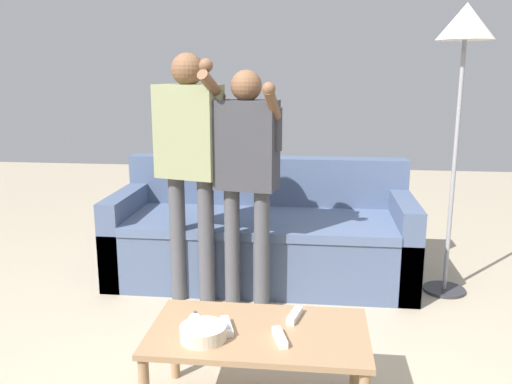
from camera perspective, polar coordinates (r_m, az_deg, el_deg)
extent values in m
cube|color=#475675|center=(3.91, 0.61, -6.18)|extent=(2.11, 0.87, 0.41)
cube|color=#4D5D7E|center=(3.77, 0.51, -3.16)|extent=(1.83, 0.75, 0.06)
cube|color=#475675|center=(4.13, 1.11, 0.83)|extent=(2.11, 0.18, 0.42)
cube|color=#475675|center=(4.09, -13.29, -4.10)|extent=(0.14, 0.87, 0.62)
cube|color=#475675|center=(3.90, 15.20, -5.02)|extent=(0.14, 0.87, 0.62)
cube|color=#997551|center=(2.37, 0.22, -14.69)|extent=(0.93, 0.53, 0.03)
cylinder|color=#997551|center=(2.74, -8.63, -15.49)|extent=(0.04, 0.04, 0.37)
cylinder|color=#997551|center=(2.67, 10.49, -16.41)|extent=(0.04, 0.04, 0.37)
cylinder|color=beige|center=(2.29, -5.62, -14.61)|extent=(0.19, 0.19, 0.06)
ellipsoid|color=white|center=(2.42, -6.51, -13.21)|extent=(0.06, 0.09, 0.05)
cylinder|color=#4C4C51|center=(2.42, -6.46, -12.51)|extent=(0.02, 0.02, 0.01)
cylinder|color=#2D2D33|center=(3.95, 19.30, -9.74)|extent=(0.28, 0.28, 0.02)
cylinder|color=gray|center=(3.72, 20.24, 2.15)|extent=(0.03, 0.03, 1.64)
cone|color=silver|center=(3.68, 21.39, 16.50)|extent=(0.35, 0.35, 0.22)
cylinder|color=#47474C|center=(3.52, -8.27, -4.89)|extent=(0.10, 0.10, 0.82)
cylinder|color=#47474C|center=(3.43, -5.28, -5.32)|extent=(0.10, 0.10, 0.82)
cube|color=gray|center=(3.33, -7.11, 6.37)|extent=(0.43, 0.30, 0.57)
sphere|color=brown|center=(3.31, -7.29, 12.77)|extent=(0.20, 0.20, 0.20)
cylinder|color=brown|center=(3.43, -9.97, 6.03)|extent=(0.07, 0.07, 0.54)
cylinder|color=gray|center=(3.23, -4.10, 8.16)|extent=(0.07, 0.07, 0.27)
cylinder|color=brown|center=(3.16, -4.70, 11.12)|extent=(0.13, 0.27, 0.19)
sphere|color=brown|center=(3.10, -5.33, 13.21)|extent=(0.08, 0.08, 0.08)
cylinder|color=#47474C|center=(3.39, -2.53, -5.94)|extent=(0.10, 0.10, 0.77)
cylinder|color=#47474C|center=(3.33, 0.62, -6.26)|extent=(0.10, 0.10, 0.77)
cube|color=#38383D|center=(3.21, -1.02, 4.98)|extent=(0.40, 0.26, 0.53)
sphere|color=brown|center=(3.18, -1.04, 11.21)|extent=(0.18, 0.18, 0.18)
cylinder|color=brown|center=(3.27, -4.08, 4.68)|extent=(0.07, 0.07, 0.50)
cylinder|color=#38383D|center=(3.15, 2.18, 6.67)|extent=(0.07, 0.07, 0.25)
cylinder|color=brown|center=(3.05, 1.79, 9.18)|extent=(0.10, 0.23, 0.21)
sphere|color=brown|center=(2.97, 1.36, 10.87)|extent=(0.07, 0.07, 0.07)
cube|color=white|center=(2.37, -3.13, -14.03)|extent=(0.08, 0.16, 0.03)
cylinder|color=silver|center=(2.38, -3.23, -13.38)|extent=(0.01, 0.01, 0.00)
cube|color=silver|center=(2.32, -2.97, -14.16)|extent=(0.02, 0.02, 0.00)
cube|color=white|center=(2.46, 4.12, -12.93)|extent=(0.07, 0.15, 0.03)
cylinder|color=silver|center=(2.48, 4.29, -12.32)|extent=(0.01, 0.01, 0.00)
cube|color=silver|center=(2.42, 3.83, -12.99)|extent=(0.02, 0.02, 0.00)
cube|color=white|center=(2.28, 2.53, -15.14)|extent=(0.08, 0.15, 0.03)
cylinder|color=silver|center=(2.30, 2.38, -14.45)|extent=(0.01, 0.01, 0.00)
cube|color=silver|center=(2.23, 2.80, -15.27)|extent=(0.02, 0.02, 0.00)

